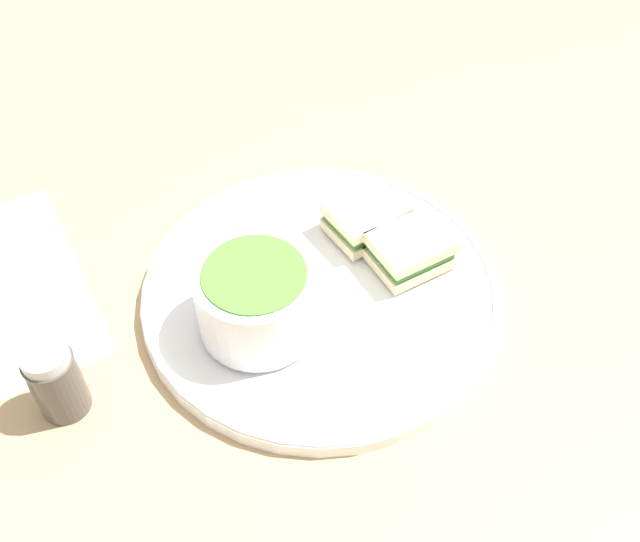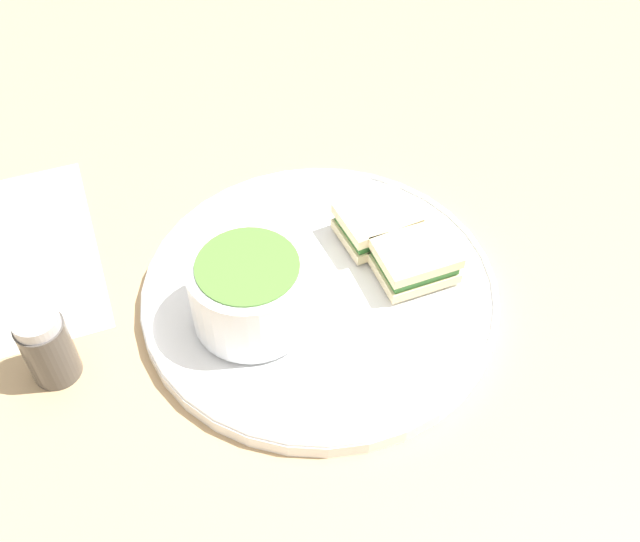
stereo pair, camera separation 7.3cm
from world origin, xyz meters
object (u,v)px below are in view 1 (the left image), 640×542
salt_shaker (56,380)px  sandwich_half_far (366,218)px  soup_bowl (257,299)px  sandwich_half_near (410,250)px  spoon (225,287)px

salt_shaker → sandwich_half_far: bearing=-177.4°
soup_bowl → sandwich_half_near: (-0.17, 0.02, -0.02)m
spoon → salt_shaker: salt_shaker is taller
sandwich_half_near → salt_shaker: 0.36m
sandwich_half_near → spoon: bearing=-22.0°
spoon → sandwich_half_far: (-0.17, 0.01, 0.01)m
soup_bowl → sandwich_half_far: soup_bowl is taller
spoon → salt_shaker: size_ratio=1.31×
spoon → sandwich_half_near: 0.19m
soup_bowl → sandwich_half_near: 0.17m
soup_bowl → spoon: (0.01, -0.06, -0.03)m
soup_bowl → sandwich_half_near: size_ratio=1.42×
spoon → sandwich_half_near: size_ratio=1.35×
spoon → sandwich_half_far: size_ratio=1.40×
soup_bowl → salt_shaker: 0.19m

